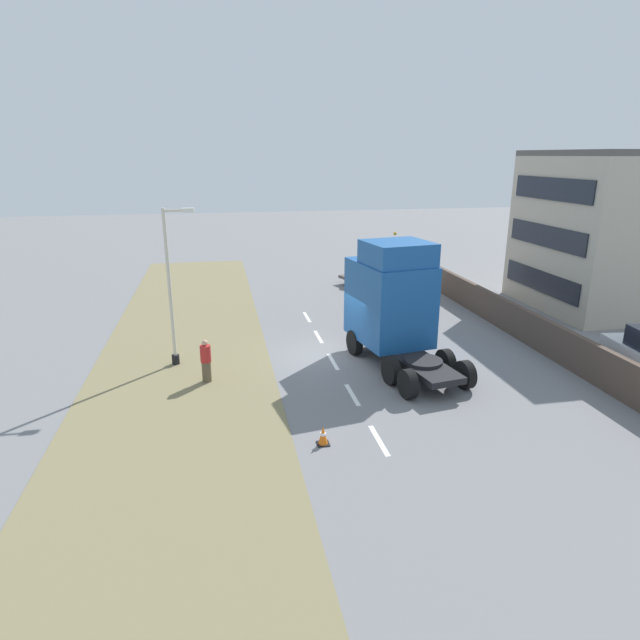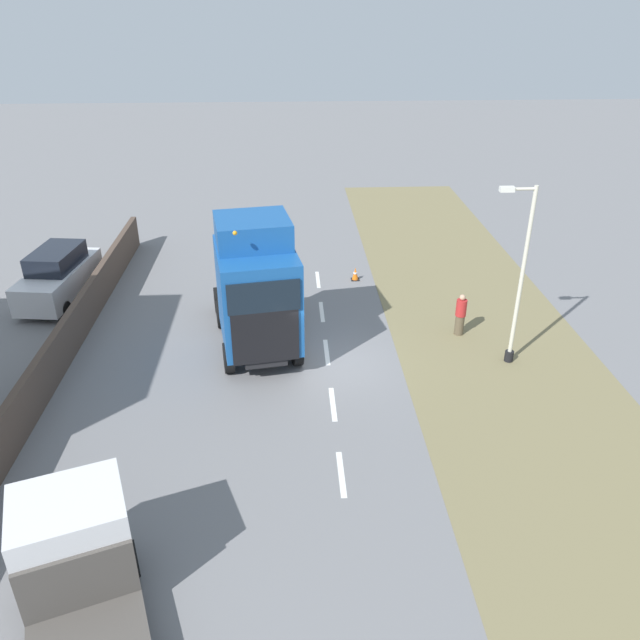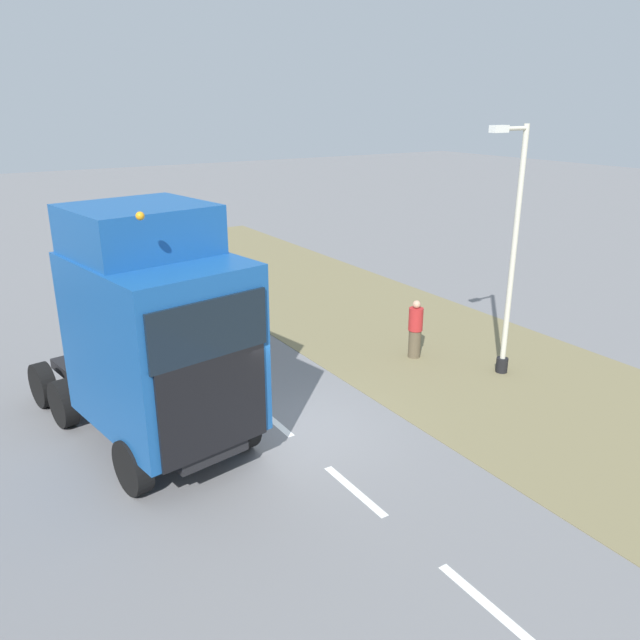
# 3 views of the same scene
# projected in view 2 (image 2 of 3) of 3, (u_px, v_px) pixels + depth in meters

# --- Properties ---
(ground_plane) EXTENTS (120.00, 120.00, 0.00)m
(ground_plane) POSITION_uv_depth(u_px,v_px,m) (328.00, 362.00, 21.61)
(ground_plane) COLOR slate
(ground_plane) RESTS_ON ground
(grass_verge) EXTENTS (7.00, 44.00, 0.01)m
(grass_verge) POSITION_uv_depth(u_px,v_px,m) (498.00, 357.00, 21.88)
(grass_verge) COLOR olive
(grass_verge) RESTS_ON ground
(lane_markings) EXTENTS (0.16, 14.60, 0.00)m
(lane_markings) POSITION_uv_depth(u_px,v_px,m) (327.00, 352.00, 22.23)
(lane_markings) COLOR white
(lane_markings) RESTS_ON ground
(boundary_wall) EXTENTS (0.25, 24.00, 1.48)m
(boundary_wall) POSITION_uv_depth(u_px,v_px,m) (60.00, 351.00, 20.86)
(boundary_wall) COLOR #4C3D33
(boundary_wall) RESTS_ON ground
(lorry_cab) EXTENTS (3.54, 6.56, 5.04)m
(lorry_cab) POSITION_uv_depth(u_px,v_px,m) (256.00, 290.00, 21.09)
(lorry_cab) COLOR black
(lorry_cab) RESTS_ON ground
(flatbed_truck) EXTENTS (3.86, 5.75, 2.49)m
(flatbed_truck) POSITION_uv_depth(u_px,v_px,m) (76.00, 561.00, 12.39)
(flatbed_truck) COLOR silver
(flatbed_truck) RESTS_ON ground
(parked_car) EXTENTS (2.38, 4.94, 2.17)m
(parked_car) POSITION_uv_depth(u_px,v_px,m) (59.00, 276.00, 25.66)
(parked_car) COLOR silver
(parked_car) RESTS_ON ground
(lamp_post) EXTENTS (1.27, 0.30, 6.20)m
(lamp_post) POSITION_uv_depth(u_px,v_px,m) (518.00, 286.00, 20.34)
(lamp_post) COLOR black
(lamp_post) RESTS_ON ground
(pedestrian) EXTENTS (0.39, 0.39, 1.64)m
(pedestrian) POSITION_uv_depth(u_px,v_px,m) (460.00, 315.00, 23.03)
(pedestrian) COLOR brown
(pedestrian) RESTS_ON ground
(traffic_cone_lead) EXTENTS (0.36, 0.36, 0.58)m
(traffic_cone_lead) POSITION_uv_depth(u_px,v_px,m) (355.00, 274.00, 27.76)
(traffic_cone_lead) COLOR black
(traffic_cone_lead) RESTS_ON ground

